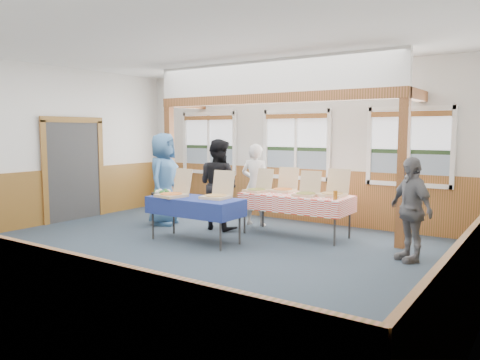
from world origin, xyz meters
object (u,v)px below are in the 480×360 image
woman_white (256,185)px  woman_black (218,184)px  table_left (195,201)px  person_grey (411,209)px  table_right (296,197)px  man_blue (163,179)px

woman_white → woman_black: (-0.40, -0.70, 0.05)m
table_left → woman_white: woman_white is taller
woman_white → person_grey: (3.24, -0.94, -0.06)m
table_left → table_right: bearing=32.5°
table_right → woman_black: size_ratio=1.19×
woman_white → person_grey: bearing=154.1°
table_right → man_blue: size_ratio=1.11×
table_left → table_right: 1.83m
woman_black → man_blue: bearing=15.9°
table_left → woman_white: (0.10, 1.77, 0.12)m
table_left → man_blue: bearing=135.4°
table_left → woman_black: woman_black is taller
table_left → person_grey: size_ratio=1.17×
table_right → man_blue: (-2.70, -0.55, 0.22)m
woman_white → man_blue: (-1.60, -0.96, 0.11)m
table_right → woman_black: 1.55m
table_right → person_grey: bearing=-5.7°
woman_black → person_grey: bearing=-179.8°
woman_white → table_left: bearing=77.1°
woman_white → man_blue: man_blue is taller
table_left → person_grey: person_grey is taller
woman_white → woman_black: 0.81m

